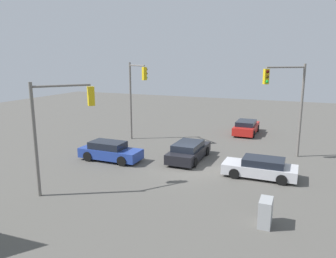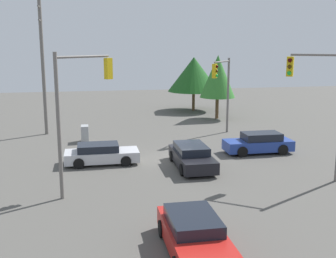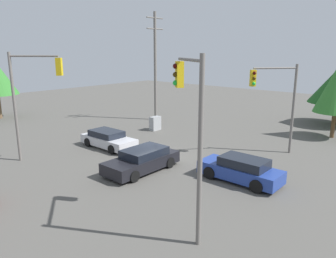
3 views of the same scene
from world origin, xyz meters
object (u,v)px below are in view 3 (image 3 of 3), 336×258
(sedan_blue, at_px, (241,170))
(traffic_signal_cross, at_px, (277,94))
(traffic_signal_main, at_px, (191,116))
(traffic_signal_aux, at_px, (31,89))
(sedan_silver, at_px, (108,139))
(sedan_dark, at_px, (142,160))
(electrical_cabinet, at_px, (155,123))

(sedan_blue, relative_size, traffic_signal_cross, 0.74)
(traffic_signal_main, xyz_separation_m, traffic_signal_aux, (-0.21, -12.44, 0.01))
(sedan_silver, xyz_separation_m, traffic_signal_aux, (4.88, -1.08, 4.02))
(sedan_dark, bearing_deg, traffic_signal_aux, 26.55)
(sedan_silver, height_order, electrical_cabinet, sedan_silver)
(sedan_blue, xyz_separation_m, traffic_signal_aux, (5.52, -11.54, 3.96))
(sedan_dark, bearing_deg, electrical_cabinet, -51.17)
(sedan_dark, relative_size, sedan_silver, 1.07)
(sedan_dark, relative_size, traffic_signal_cross, 0.78)
(sedan_blue, distance_m, traffic_signal_aux, 13.40)
(sedan_dark, distance_m, traffic_signal_cross, 9.95)
(traffic_signal_cross, bearing_deg, traffic_signal_main, 46.71)
(sedan_silver, bearing_deg, traffic_signal_main, 65.86)
(sedan_blue, xyz_separation_m, traffic_signal_cross, (-5.83, -0.71, 3.46))
(sedan_blue, bearing_deg, electrical_cabinet, 64.58)
(traffic_signal_main, height_order, electrical_cabinet, traffic_signal_main)
(electrical_cabinet, bearing_deg, sedan_blue, 64.58)
(sedan_silver, height_order, traffic_signal_aux, traffic_signal_aux)
(traffic_signal_main, relative_size, traffic_signal_cross, 1.13)
(sedan_silver, xyz_separation_m, sedan_blue, (-0.64, 10.46, 0.06))
(sedan_silver, distance_m, sedan_blue, 10.48)
(traffic_signal_main, bearing_deg, sedan_dark, 6.17)
(sedan_silver, xyz_separation_m, traffic_signal_cross, (-6.47, 9.76, 3.52))
(traffic_signal_aux, distance_m, electrical_cabinet, 11.68)
(sedan_blue, bearing_deg, sedan_silver, 93.51)
(traffic_signal_main, distance_m, traffic_signal_cross, 11.68)
(sedan_silver, bearing_deg, sedan_dark, 72.09)
(traffic_signal_cross, xyz_separation_m, traffic_signal_aux, (11.35, -10.84, 0.50))
(traffic_signal_cross, height_order, electrical_cabinet, traffic_signal_cross)
(sedan_dark, xyz_separation_m, traffic_signal_aux, (3.18, -6.36, 3.98))
(sedan_dark, bearing_deg, sedan_blue, -155.66)
(sedan_dark, xyz_separation_m, sedan_blue, (-2.35, 5.19, 0.02))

